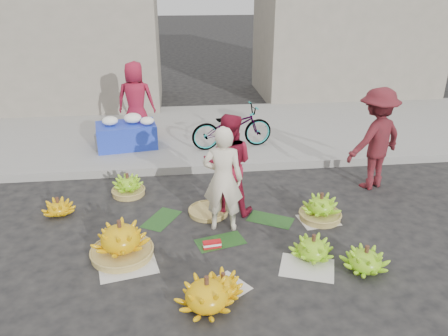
{
  "coord_description": "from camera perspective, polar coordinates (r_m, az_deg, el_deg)",
  "views": [
    {
      "loc": [
        -0.63,
        -5.19,
        3.27
      ],
      "look_at": [
        0.05,
        0.69,
        0.7
      ],
      "focal_mm": 35.0,
      "sensor_mm": 36.0,
      "label": 1
    }
  ],
  "objects": [
    {
      "name": "curb",
      "position": [
        8.08,
        -1.63,
        0.16
      ],
      "size": [
        40.0,
        0.25,
        0.15
      ],
      "primitive_type": "cube",
      "color": "gray",
      "rests_on": "ground"
    },
    {
      "name": "flower_table",
      "position": [
        9.05,
        -12.57,
        4.39
      ],
      "size": [
        1.26,
        0.9,
        0.68
      ],
      "rotation": [
        0.0,
        0.0,
        0.16
      ],
      "color": "#1C32B9",
      "rests_on": "sidewalk"
    },
    {
      "name": "building_right",
      "position": [
        13.9,
        15.94,
        19.47
      ],
      "size": [
        5.0,
        3.0,
        5.0
      ],
      "primitive_type": "cube",
      "color": "gray",
      "rests_on": "sidewalk"
    },
    {
      "name": "banana_bunch_3",
      "position": [
        5.65,
        17.98,
        -11.33
      ],
      "size": [
        0.69,
        0.69,
        0.35
      ],
      "rotation": [
        0.0,
        0.0,
        0.33
      ],
      "color": "#69B71A",
      "rests_on": "ground"
    },
    {
      "name": "banana_bunch_0",
      "position": [
        5.75,
        -13.32,
        -9.17
      ],
      "size": [
        0.93,
        0.93,
        0.52
      ],
      "rotation": [
        0.0,
        0.0,
        0.43
      ],
      "color": "#9D8341",
      "rests_on": "ground"
    },
    {
      "name": "newspaper_scatter",
      "position": [
        5.51,
        1.27,
        -12.9
      ],
      "size": [
        3.2,
        1.8,
        0.0
      ],
      "primitive_type": null,
      "color": "silver",
      "rests_on": "ground"
    },
    {
      "name": "bicycle",
      "position": [
        8.75,
        1.05,
        5.38
      ],
      "size": [
        0.8,
        1.71,
        0.86
      ],
      "primitive_type": "imported",
      "rotation": [
        0.0,
        0.0,
        1.71
      ],
      "color": "gray",
      "rests_on": "sidewalk"
    },
    {
      "name": "banana_bunch_4",
      "position": [
        5.71,
        11.54,
        -10.19
      ],
      "size": [
        0.57,
        0.57,
        0.34
      ],
      "rotation": [
        0.0,
        0.0,
        -0.07
      ],
      "color": "#69B71A",
      "rests_on": "ground"
    },
    {
      "name": "vendor_red",
      "position": [
        6.39,
        0.55,
        0.44
      ],
      "size": [
        0.87,
        0.75,
        1.54
      ],
      "primitive_type": "imported",
      "rotation": [
        0.0,
        0.0,
        2.89
      ],
      "color": "maroon",
      "rests_on": "ground"
    },
    {
      "name": "banana_bunch_7",
      "position": [
        7.32,
        -12.42,
        -2.31
      ],
      "size": [
        0.52,
        0.52,
        0.38
      ],
      "rotation": [
        0.0,
        0.0,
        0.05
      ],
      "color": "#9D8341",
      "rests_on": "ground"
    },
    {
      "name": "banana_bunch_1",
      "position": [
        5.05,
        -0.11,
        -15.1
      ],
      "size": [
        0.56,
        0.56,
        0.29
      ],
      "rotation": [
        0.0,
        0.0,
        -0.36
      ],
      "color": "#ECB60B",
      "rests_on": "ground"
    },
    {
      "name": "banana_leaves",
      "position": [
        6.32,
        -0.88,
        -7.62
      ],
      "size": [
        2.0,
        1.0,
        0.0
      ],
      "primitive_type": null,
      "color": "#184216",
      "rests_on": "ground"
    },
    {
      "name": "sidewalk",
      "position": [
        10.04,
        -2.72,
        4.8
      ],
      "size": [
        40.0,
        4.0,
        0.12
      ],
      "primitive_type": "cube",
      "color": "gray",
      "rests_on": "ground"
    },
    {
      "name": "vendor_cream",
      "position": [
        5.95,
        -0.15,
        -1.48
      ],
      "size": [
        0.61,
        0.46,
        1.52
      ],
      "primitive_type": "imported",
      "rotation": [
        0.0,
        0.0,
        2.96
      ],
      "color": "beige",
      "rests_on": "ground"
    },
    {
      "name": "banana_bunch_6",
      "position": [
        7.02,
        -20.82,
        -4.85
      ],
      "size": [
        0.54,
        0.54,
        0.29
      ],
      "rotation": [
        0.0,
        0.0,
        0.29
      ],
      "color": "#ECB60B",
      "rests_on": "ground"
    },
    {
      "name": "banana_bunch_2",
      "position": [
        4.85,
        -2.26,
        -16.1
      ],
      "size": [
        0.78,
        0.78,
        0.4
      ],
      "rotation": [
        0.0,
        0.0,
        0.21
      ],
      "color": "#ECB60B",
      "rests_on": "ground"
    },
    {
      "name": "man_striped",
      "position": [
        7.6,
        19.19,
        3.6
      ],
      "size": [
        1.27,
        1.04,
        1.71
      ],
      "primitive_type": "imported",
      "rotation": [
        0.0,
        0.0,
        3.57
      ],
      "color": "maroon",
      "rests_on": "ground"
    },
    {
      "name": "flower_vendor",
      "position": [
        9.48,
        -11.45,
        8.7
      ],
      "size": [
        0.84,
        0.6,
        1.61
      ],
      "primitive_type": "imported",
      "rotation": [
        0.0,
        0.0,
        3.03
      ],
      "color": "maroon",
      "rests_on": "sidewalk"
    },
    {
      "name": "ground",
      "position": [
        6.17,
        0.25,
        -8.55
      ],
      "size": [
        80.0,
        80.0,
        0.0
      ],
      "primitive_type": "plane",
      "color": "black",
      "rests_on": "ground"
    },
    {
      "name": "banana_bunch_5",
      "position": [
        6.59,
        12.52,
        -5.12
      ],
      "size": [
        0.68,
        0.68,
        0.42
      ],
      "rotation": [
        0.0,
        0.0,
        -0.39
      ],
      "color": "#9D8341",
      "rests_on": "ground"
    },
    {
      "name": "incense_stack",
      "position": [
        5.84,
        -1.57,
        -9.92
      ],
      "size": [
        0.25,
        0.1,
        0.1
      ],
      "primitive_type": "cube",
      "rotation": [
        0.0,
        0.0,
        0.12
      ],
      "color": "red",
      "rests_on": "ground"
    },
    {
      "name": "basket_spare",
      "position": [
        6.64,
        -2.03,
        -5.7
      ],
      "size": [
        0.69,
        0.69,
        0.07
      ],
      "primitive_type": "cylinder",
      "rotation": [
        0.0,
        0.0,
        -0.2
      ],
      "color": "#9D8341",
      "rests_on": "ground"
    },
    {
      "name": "building_left",
      "position": [
        12.9,
        -22.71,
        16.11
      ],
      "size": [
        6.0,
        3.0,
        4.0
      ],
      "primitive_type": "cube",
      "color": "gray",
      "rests_on": "sidewalk"
    },
    {
      "name": "grey_bucket",
      "position": [
        9.03,
        -15.61,
        3.28
      ],
      "size": [
        0.29,
        0.29,
        0.33
      ],
      "primitive_type": "cylinder",
      "color": "slate",
      "rests_on": "sidewalk"
    }
  ]
}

